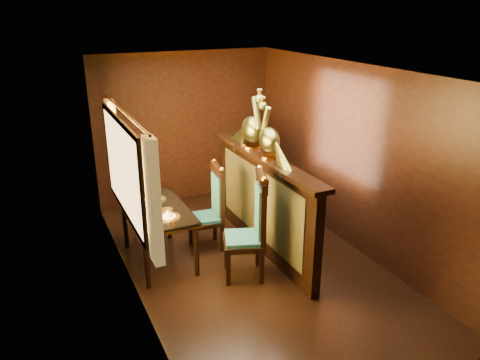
% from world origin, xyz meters
% --- Properties ---
extents(ground, '(5.00, 5.00, 0.00)m').
position_xyz_m(ground, '(0.00, 0.00, 0.00)').
color(ground, black).
rests_on(ground, ground).
extents(room_shell, '(3.04, 5.04, 2.52)m').
position_xyz_m(room_shell, '(-0.09, 0.02, 1.58)').
color(room_shell, black).
rests_on(room_shell, ground).
extents(partition, '(0.26, 2.70, 1.36)m').
position_xyz_m(partition, '(0.32, 0.30, 0.71)').
color(partition, black).
rests_on(partition, ground).
extents(dining_table, '(0.77, 1.27, 0.94)m').
position_xyz_m(dining_table, '(-1.05, 0.61, 0.67)').
color(dining_table, black).
rests_on(dining_table, ground).
extents(chair_left, '(0.64, 0.66, 1.38)m').
position_xyz_m(chair_left, '(-0.09, -0.24, 0.72)').
color(chair_left, black).
rests_on(chair_left, ground).
extents(chair_right, '(0.48, 0.50, 1.22)m').
position_xyz_m(chair_right, '(-0.25, 0.67, 0.64)').
color(chair_right, black).
rests_on(chair_right, ground).
extents(peacock_left, '(0.24, 0.63, 0.75)m').
position_xyz_m(peacock_left, '(0.33, 0.18, 1.74)').
color(peacock_left, '#1B5137').
rests_on(peacock_left, partition).
extents(peacock_right, '(0.26, 0.70, 0.83)m').
position_xyz_m(peacock_right, '(0.33, 0.67, 1.78)').
color(peacock_right, '#1B5137').
rests_on(peacock_right, partition).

